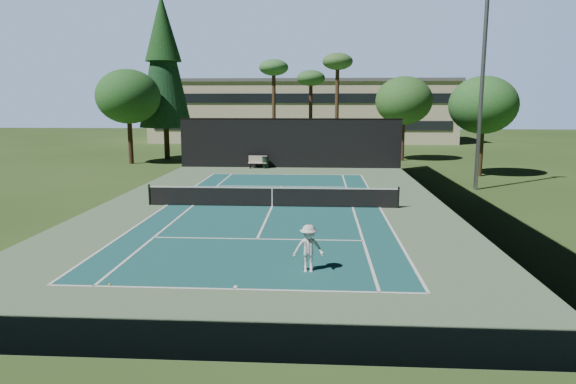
# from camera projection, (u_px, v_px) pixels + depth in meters

# --- Properties ---
(ground) EXTENTS (160.00, 160.00, 0.00)m
(ground) POSITION_uv_depth(u_px,v_px,m) (272.00, 207.00, 26.33)
(ground) COLOR #2C481B
(ground) RESTS_ON ground
(apron_slab) EXTENTS (18.00, 32.00, 0.01)m
(apron_slab) POSITION_uv_depth(u_px,v_px,m) (272.00, 207.00, 26.33)
(apron_slab) COLOR #597753
(apron_slab) RESTS_ON ground
(court_surface) EXTENTS (10.97, 23.77, 0.01)m
(court_surface) POSITION_uv_depth(u_px,v_px,m) (272.00, 206.00, 26.33)
(court_surface) COLOR #1A5555
(court_surface) RESTS_ON ground
(court_lines) EXTENTS (11.07, 23.87, 0.01)m
(court_lines) POSITION_uv_depth(u_px,v_px,m) (272.00, 206.00, 26.32)
(court_lines) COLOR white
(court_lines) RESTS_ON ground
(tennis_net) EXTENTS (12.90, 0.10, 1.10)m
(tennis_net) POSITION_uv_depth(u_px,v_px,m) (272.00, 196.00, 26.23)
(tennis_net) COLOR black
(tennis_net) RESTS_ON ground
(fence) EXTENTS (18.04, 32.05, 4.03)m
(fence) POSITION_uv_depth(u_px,v_px,m) (272.00, 168.00, 26.05)
(fence) COLOR black
(fence) RESTS_ON ground
(player) EXTENTS (1.02, 0.62, 1.52)m
(player) POSITION_uv_depth(u_px,v_px,m) (309.00, 248.00, 16.08)
(player) COLOR silver
(player) RESTS_ON ground
(tennis_ball_a) EXTENTS (0.07, 0.07, 0.07)m
(tennis_ball_a) POSITION_uv_depth(u_px,v_px,m) (110.00, 285.00, 14.95)
(tennis_ball_a) COLOR #C9E033
(tennis_ball_a) RESTS_ON ground
(tennis_ball_b) EXTENTS (0.07, 0.07, 0.07)m
(tennis_ball_b) POSITION_uv_depth(u_px,v_px,m) (231.00, 200.00, 27.95)
(tennis_ball_b) COLOR #DAF537
(tennis_ball_b) RESTS_ON ground
(tennis_ball_c) EXTENTS (0.07, 0.07, 0.07)m
(tennis_ball_c) POSITION_uv_depth(u_px,v_px,m) (303.00, 192.00, 30.44)
(tennis_ball_c) COLOR #AECF2F
(tennis_ball_c) RESTS_ON ground
(tennis_ball_d) EXTENTS (0.08, 0.08, 0.08)m
(tennis_ball_d) POSITION_uv_depth(u_px,v_px,m) (212.00, 189.00, 31.49)
(tennis_ball_d) COLOR #CDE033
(tennis_ball_d) RESTS_ON ground
(park_bench) EXTENTS (1.50, 0.45, 1.02)m
(park_bench) POSITION_uv_depth(u_px,v_px,m) (258.00, 162.00, 41.61)
(park_bench) COLOR beige
(park_bench) RESTS_ON ground
(trash_bin) EXTENTS (0.56, 0.56, 0.95)m
(trash_bin) POSITION_uv_depth(u_px,v_px,m) (265.00, 162.00, 41.64)
(trash_bin) COLOR black
(trash_bin) RESTS_ON ground
(pine_tree) EXTENTS (4.80, 4.80, 15.00)m
(pine_tree) POSITION_uv_depth(u_px,v_px,m) (163.00, 55.00, 47.03)
(pine_tree) COLOR #3F2E1B
(pine_tree) RESTS_ON ground
(palm_a) EXTENTS (2.80, 2.80, 9.32)m
(palm_a) POSITION_uv_depth(u_px,v_px,m) (274.00, 71.00, 48.63)
(palm_a) COLOR #48321E
(palm_a) RESTS_ON ground
(palm_b) EXTENTS (2.80, 2.80, 8.42)m
(palm_b) POSITION_uv_depth(u_px,v_px,m) (311.00, 81.00, 50.53)
(palm_b) COLOR #3F271B
(palm_b) RESTS_ON ground
(palm_c) EXTENTS (2.80, 2.80, 9.77)m
(palm_c) POSITION_uv_depth(u_px,v_px,m) (338.00, 66.00, 47.22)
(palm_c) COLOR #4B3220
(palm_c) RESTS_ON ground
(decid_tree_a) EXTENTS (5.12, 5.12, 7.62)m
(decid_tree_a) POSITION_uv_depth(u_px,v_px,m) (404.00, 101.00, 46.43)
(decid_tree_a) COLOR #4D3021
(decid_tree_a) RESTS_ON ground
(decid_tree_b) EXTENTS (4.80, 4.80, 7.14)m
(decid_tree_b) POSITION_uv_depth(u_px,v_px,m) (483.00, 105.00, 36.41)
(decid_tree_b) COLOR #4B3320
(decid_tree_b) RESTS_ON ground
(decid_tree_c) EXTENTS (5.44, 5.44, 8.09)m
(decid_tree_c) POSITION_uv_depth(u_px,v_px,m) (128.00, 97.00, 43.87)
(decid_tree_c) COLOR #3E271A
(decid_tree_c) RESTS_ON ground
(campus_building) EXTENTS (40.50, 12.50, 8.30)m
(campus_building) POSITION_uv_depth(u_px,v_px,m) (302.00, 110.00, 70.81)
(campus_building) COLOR beige
(campus_building) RESTS_ON ground
(light_pole) EXTENTS (0.90, 0.25, 12.22)m
(light_pole) POSITION_uv_depth(u_px,v_px,m) (482.00, 82.00, 30.40)
(light_pole) COLOR gray
(light_pole) RESTS_ON ground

